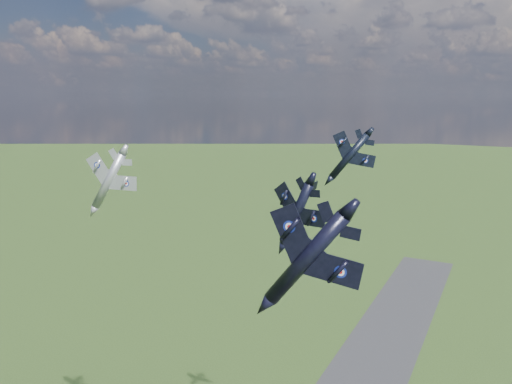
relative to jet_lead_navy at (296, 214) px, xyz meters
The scene contains 4 objects.
jet_lead_navy is the anchor object (origin of this frame).
jet_right_navy 40.89m from the jet_lead_navy, 66.38° to the right, with size 9.10×12.68×2.62m, color black, non-canonical shape.
jet_high_navy 17.96m from the jet_lead_navy, 77.36° to the left, with size 9.66×13.47×2.79m, color black, non-canonical shape.
jet_left_silver 36.12m from the jet_lead_navy, behind, with size 11.40×15.90×3.29m, color #9D9EA7, non-canonical shape.
Camera 1 is at (38.56, -49.20, 97.12)m, focal length 35.00 mm.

